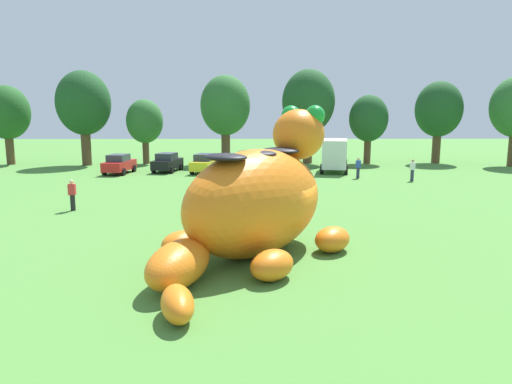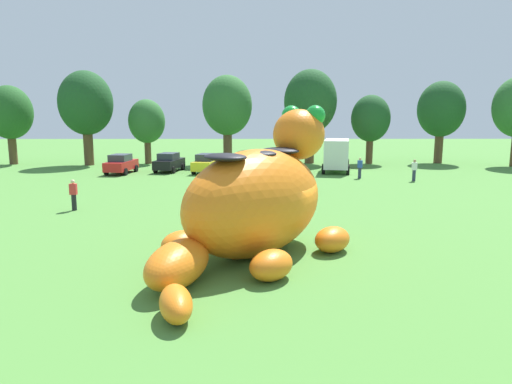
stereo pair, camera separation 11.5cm
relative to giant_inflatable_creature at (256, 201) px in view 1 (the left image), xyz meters
The scene contains 17 objects.
ground_plane 2.49m from the giant_inflatable_creature, 26.40° to the left, with size 160.00×160.00×0.00m, color #4C8438.
giant_inflatable_creature is the anchor object (origin of this frame).
car_red 26.59m from the giant_inflatable_creature, 116.48° to the left, with size 2.27×4.26×1.72m.
car_black 26.36m from the giant_inflatable_creature, 107.29° to the left, with size 2.47×4.34×1.72m.
car_yellow 24.62m from the giant_inflatable_creature, 99.95° to the left, with size 2.59×4.37×1.72m.
car_white 23.73m from the giant_inflatable_creature, 90.30° to the left, with size 2.14×4.20×1.72m.
box_truck 26.44m from the giant_inflatable_creature, 73.29° to the left, with size 3.43×6.68×2.95m.
tree_far_left 40.54m from the giant_inflatable_creature, 128.85° to the left, with size 4.59×4.59×8.15m.
tree_left 35.33m from the giant_inflatable_creature, 119.17° to the left, with size 5.39×5.39×9.56m.
tree_mid_left 34.02m from the giant_inflatable_creature, 109.45° to the left, with size 3.81×3.81×6.76m.
tree_centre_left 32.47m from the giant_inflatable_creature, 95.01° to the left, with size 5.21×5.21×9.25m.
tree_centre 33.20m from the giant_inflatable_creature, 79.59° to the left, with size 5.56×5.56×9.87m.
tree_centre_right 34.26m from the giant_inflatable_creature, 68.94° to the left, with size 4.06×4.06×7.21m.
tree_mid_right 38.17m from the giant_inflatable_creature, 58.50° to the left, with size 4.88×4.88×8.67m.
spectator_near_inflatable 22.31m from the giant_inflatable_creature, 67.13° to the left, with size 0.38×0.26×1.71m.
spectator_mid_field 22.77m from the giant_inflatable_creature, 56.40° to the left, with size 0.38×0.26×1.71m.
spectator_by_cars 12.84m from the giant_inflatable_creature, 141.26° to the left, with size 0.38×0.26×1.71m.
Camera 1 is at (-1.50, -17.39, 5.25)m, focal length 32.13 mm.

